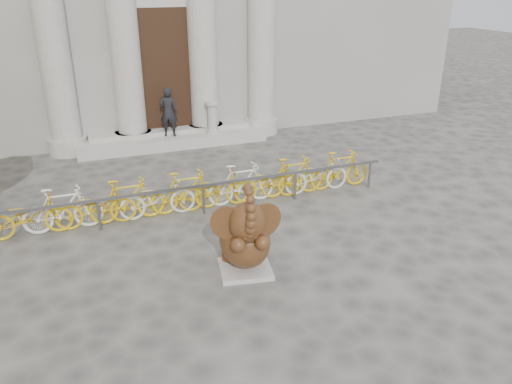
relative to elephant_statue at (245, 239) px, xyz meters
name	(u,v)px	position (x,y,z in m)	size (l,w,h in m)	color
ground	(298,311)	(0.40, -1.41, -0.68)	(80.00, 80.00, 0.00)	#474442
entrance_steps	(173,140)	(0.40, 7.99, -0.50)	(6.00, 1.20, 0.36)	#A8A59E
elephant_statue	(245,239)	(0.00, 0.00, 0.00)	(1.24, 1.45, 1.87)	#A8A59E
bike_rack	(200,190)	(-0.06, 2.94, -0.18)	(9.21, 0.53, 1.00)	slate
pedestrian	(168,112)	(0.28, 7.91, 0.46)	(0.57, 0.37, 1.56)	black
balustrade_post	(212,119)	(1.64, 7.69, 0.16)	(0.43, 0.43, 1.05)	#A8A59E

